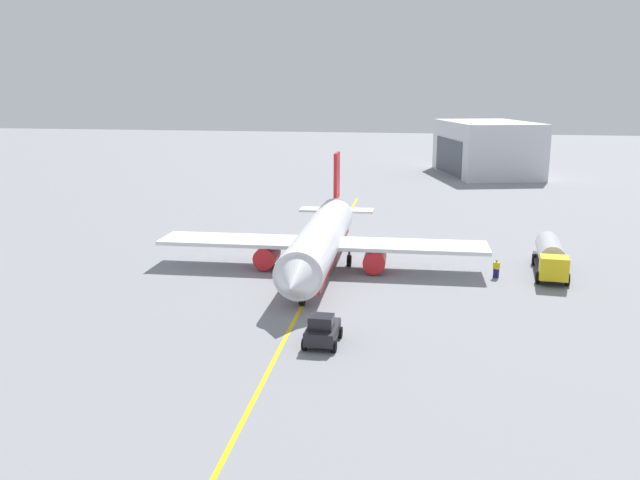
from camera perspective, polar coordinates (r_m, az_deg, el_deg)
ground_plane at (r=62.42m, az=0.00°, el=-2.68°), size 400.00×400.00×0.00m
airplane at (r=62.17m, az=0.06°, el=-0.10°), size 32.51×31.67×9.92m
fuel_tanker at (r=64.68m, az=19.46°, el=-1.31°), size 10.52×3.43×3.15m
pushback_tug at (r=44.57m, az=0.20°, el=-7.89°), size 3.61×2.31×2.20m
refueling_worker at (r=62.03m, az=15.13°, el=-2.46°), size 0.58×0.63×1.71m
safety_cone_nose at (r=47.30m, az=-0.11°, el=-7.56°), size 0.52×0.52×0.57m
distant_hangar at (r=136.62m, az=14.31°, el=7.78°), size 28.13×21.54×10.56m
taxi_line_marking at (r=62.42m, az=0.00°, el=-2.68°), size 85.36×4.07×0.01m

